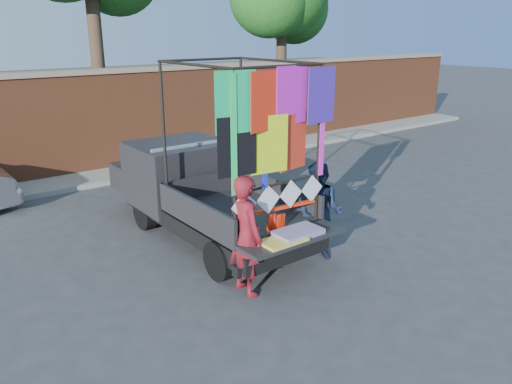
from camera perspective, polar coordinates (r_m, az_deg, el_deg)
ground at (r=7.66m, az=-0.65°, el=-9.40°), size 90.00×90.00×0.00m
brick_wall at (r=13.28m, az=-19.27°, el=7.49°), size 30.00×0.45×2.61m
curb at (r=12.91m, az=-17.68°, el=1.58°), size 30.00×1.20×0.12m
pickup_truck at (r=9.13m, az=-7.20°, el=0.37°), size 1.96×4.92×3.10m
woman at (r=6.83m, az=-1.21°, el=-4.99°), size 0.43×0.64×1.71m
man at (r=7.98m, az=7.22°, el=-2.21°), size 0.86×0.94×1.58m
streamer_bundle at (r=7.29m, az=2.71°, el=-3.47°), size 1.06×0.17×0.72m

